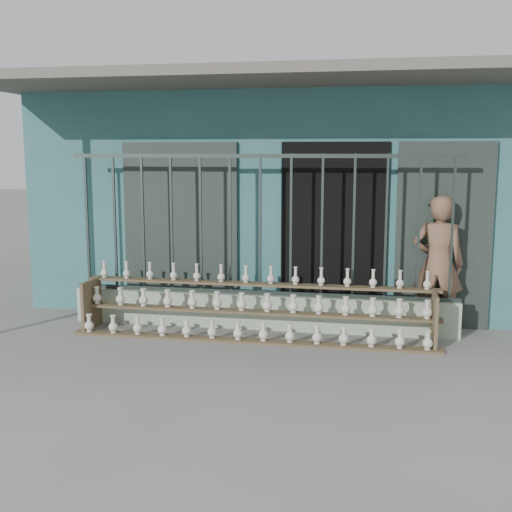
# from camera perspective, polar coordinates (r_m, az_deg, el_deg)

# --- Properties ---
(ground) EXTENTS (60.00, 60.00, 0.00)m
(ground) POSITION_cam_1_polar(r_m,az_deg,el_deg) (7.18, -1.47, -9.17)
(ground) COLOR slate
(workshop_building) EXTENTS (7.40, 6.60, 3.21)m
(workshop_building) POSITION_cam_1_polar(r_m,az_deg,el_deg) (11.01, 3.10, 5.84)
(workshop_building) COLOR #2E6162
(workshop_building) RESTS_ON ground
(parapet_wall) EXTENTS (5.00, 0.20, 0.45)m
(parapet_wall) POSITION_cam_1_polar(r_m,az_deg,el_deg) (8.35, 0.38, -4.93)
(parapet_wall) COLOR #A3B69C
(parapet_wall) RESTS_ON ground
(security_fence) EXTENTS (5.00, 0.04, 1.80)m
(security_fence) POSITION_cam_1_polar(r_m,az_deg,el_deg) (8.14, 0.38, 2.76)
(security_fence) COLOR #283330
(security_fence) RESTS_ON parapet_wall
(shelf_rack) EXTENTS (4.50, 0.68, 0.85)m
(shelf_rack) POSITION_cam_1_polar(r_m,az_deg,el_deg) (7.92, -0.15, -4.68)
(shelf_rack) COLOR brown
(shelf_rack) RESTS_ON ground
(elderly_woman) EXTENTS (0.68, 0.49, 1.74)m
(elderly_woman) POSITION_cam_1_polar(r_m,az_deg,el_deg) (8.39, 15.86, -0.69)
(elderly_woman) COLOR brown
(elderly_woman) RESTS_ON ground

